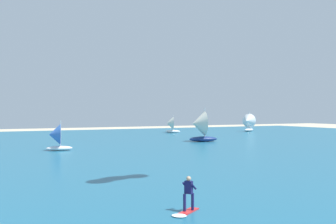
% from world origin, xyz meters
% --- Properties ---
extents(ocean, '(160.00, 90.00, 0.10)m').
position_xyz_m(ocean, '(0.00, 49.89, 0.05)').
color(ocean, '#1E607F').
rests_on(ocean, ground).
extents(kitesurfer, '(1.94, 1.55, 1.67)m').
position_xyz_m(kitesurfer, '(-0.03, 14.15, 0.70)').
color(kitesurfer, red).
rests_on(kitesurfer, ocean).
extents(sailboat_anchored_offshore, '(4.17, 3.71, 4.65)m').
position_xyz_m(sailboat_anchored_offshore, '(47.53, 69.99, 2.23)').
color(sailboat_anchored_offshore, silver).
rests_on(sailboat_anchored_offshore, ocean).
extents(sailboat_outermost, '(3.18, 2.76, 3.61)m').
position_xyz_m(sailboat_outermost, '(-0.38, 45.53, 1.76)').
color(sailboat_outermost, white).
rests_on(sailboat_outermost, ocean).
extents(sailboat_far_right, '(3.49, 3.12, 3.92)m').
position_xyz_m(sailboat_far_right, '(28.95, 73.10, 1.90)').
color(sailboat_far_right, white).
rests_on(sailboat_far_right, ocean).
extents(sailboat_mid_left, '(4.66, 4.09, 5.25)m').
position_xyz_m(sailboat_mid_left, '(21.97, 49.40, 2.51)').
color(sailboat_mid_left, navy).
rests_on(sailboat_mid_left, ocean).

